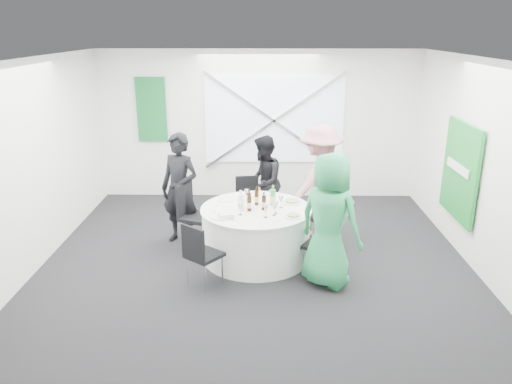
{
  "coord_description": "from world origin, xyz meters",
  "views": [
    {
      "loc": [
        0.1,
        -6.35,
        3.19
      ],
      "look_at": [
        0.0,
        0.2,
        1.0
      ],
      "focal_mm": 35.0,
      "sensor_mm": 36.0,
      "label": 1
    }
  ],
  "objects_px": {
    "person_woman_pink": "(320,182)",
    "green_water_bottle": "(273,197)",
    "chair_back_right": "(321,206)",
    "chair_front_left": "(200,251)",
    "chair_front_right": "(325,241)",
    "person_man_back_left": "(180,189)",
    "person_man_back": "(263,182)",
    "person_woman_green": "(330,220)",
    "clear_water_bottle": "(241,202)",
    "chair_back": "(248,199)",
    "banquet_table": "(256,233)",
    "chair_back_left": "(192,210)"
  },
  "relations": [
    {
      "from": "chair_front_left",
      "to": "green_water_bottle",
      "type": "height_order",
      "value": "green_water_bottle"
    },
    {
      "from": "chair_front_right",
      "to": "person_woman_pink",
      "type": "xyz_separation_m",
      "value": [
        0.06,
        1.35,
        0.4
      ]
    },
    {
      "from": "chair_back_left",
      "to": "person_woman_green",
      "type": "distance_m",
      "value": 2.21
    },
    {
      "from": "chair_back_left",
      "to": "person_woman_green",
      "type": "relative_size",
      "value": 0.57
    },
    {
      "from": "chair_front_left",
      "to": "clear_water_bottle",
      "type": "height_order",
      "value": "clear_water_bottle"
    },
    {
      "from": "person_man_back_left",
      "to": "person_woman_green",
      "type": "distance_m",
      "value": 2.45
    },
    {
      "from": "person_man_back_left",
      "to": "clear_water_bottle",
      "type": "height_order",
      "value": "person_man_back_left"
    },
    {
      "from": "chair_back_left",
      "to": "clear_water_bottle",
      "type": "xyz_separation_m",
      "value": [
        0.75,
        -0.44,
        0.28
      ]
    },
    {
      "from": "chair_back",
      "to": "chair_back_right",
      "type": "relative_size",
      "value": 0.88
    },
    {
      "from": "chair_back_right",
      "to": "green_water_bottle",
      "type": "distance_m",
      "value": 0.93
    },
    {
      "from": "chair_back_left",
      "to": "person_woman_pink",
      "type": "bearing_deg",
      "value": -54.68
    },
    {
      "from": "person_woman_pink",
      "to": "chair_back_right",
      "type": "bearing_deg",
      "value": 50.72
    },
    {
      "from": "person_woman_pink",
      "to": "person_man_back_left",
      "type": "bearing_deg",
      "value": -32.98
    },
    {
      "from": "chair_back",
      "to": "chair_back_left",
      "type": "relative_size",
      "value": 0.87
    },
    {
      "from": "chair_front_right",
      "to": "person_man_back_left",
      "type": "xyz_separation_m",
      "value": [
        -2.07,
        1.05,
        0.37
      ]
    },
    {
      "from": "chair_front_right",
      "to": "person_woman_green",
      "type": "relative_size",
      "value": 0.48
    },
    {
      "from": "person_man_back_left",
      "to": "person_woman_pink",
      "type": "xyz_separation_m",
      "value": [
        2.13,
        0.3,
        0.04
      ]
    },
    {
      "from": "banquet_table",
      "to": "chair_back_left",
      "type": "height_order",
      "value": "chair_back_left"
    },
    {
      "from": "person_woman_pink",
      "to": "green_water_bottle",
      "type": "xyz_separation_m",
      "value": [
        -0.74,
        -0.72,
        -0.02
      ]
    },
    {
      "from": "chair_back_left",
      "to": "chair_front_right",
      "type": "xyz_separation_m",
      "value": [
        1.87,
        -0.88,
        -0.1
      ]
    },
    {
      "from": "green_water_bottle",
      "to": "clear_water_bottle",
      "type": "height_order",
      "value": "green_water_bottle"
    },
    {
      "from": "person_man_back",
      "to": "person_woman_green",
      "type": "distance_m",
      "value": 2.13
    },
    {
      "from": "banquet_table",
      "to": "chair_back_left",
      "type": "distance_m",
      "value": 1.05
    },
    {
      "from": "person_man_back_left",
      "to": "green_water_bottle",
      "type": "xyz_separation_m",
      "value": [
        1.39,
        -0.42,
        0.02
      ]
    },
    {
      "from": "chair_front_right",
      "to": "person_woman_green",
      "type": "xyz_separation_m",
      "value": [
        0.02,
        -0.24,
        0.39
      ]
    },
    {
      "from": "chair_back_right",
      "to": "person_man_back",
      "type": "relative_size",
      "value": 0.65
    },
    {
      "from": "chair_front_right",
      "to": "clear_water_bottle",
      "type": "xyz_separation_m",
      "value": [
        -1.13,
        0.44,
        0.38
      ]
    },
    {
      "from": "banquet_table",
      "to": "person_woman_green",
      "type": "height_order",
      "value": "person_woman_green"
    },
    {
      "from": "chair_back",
      "to": "person_woman_pink",
      "type": "relative_size",
      "value": 0.49
    },
    {
      "from": "chair_back_right",
      "to": "clear_water_bottle",
      "type": "relative_size",
      "value": 3.52
    },
    {
      "from": "chair_back_right",
      "to": "green_water_bottle",
      "type": "bearing_deg",
      "value": -89.39
    },
    {
      "from": "chair_back_right",
      "to": "person_woman_green",
      "type": "xyz_separation_m",
      "value": [
        -0.05,
        -1.33,
        0.29
      ]
    },
    {
      "from": "chair_front_left",
      "to": "person_woman_green",
      "type": "relative_size",
      "value": 0.49
    },
    {
      "from": "chair_front_left",
      "to": "person_woman_green",
      "type": "bearing_deg",
      "value": -136.8
    },
    {
      "from": "banquet_table",
      "to": "chair_back_right",
      "type": "distance_m",
      "value": 1.17
    },
    {
      "from": "chair_back",
      "to": "person_woman_pink",
      "type": "bearing_deg",
      "value": -20.96
    },
    {
      "from": "person_man_back",
      "to": "green_water_bottle",
      "type": "distance_m",
      "value": 1.1
    },
    {
      "from": "person_man_back",
      "to": "person_woman_pink",
      "type": "relative_size",
      "value": 0.86
    },
    {
      "from": "person_woman_pink",
      "to": "clear_water_bottle",
      "type": "distance_m",
      "value": 1.5
    },
    {
      "from": "chair_back",
      "to": "person_man_back_left",
      "type": "xyz_separation_m",
      "value": [
        -1.0,
        -0.57,
        0.35
      ]
    },
    {
      "from": "chair_front_right",
      "to": "person_man_back",
      "type": "xyz_separation_m",
      "value": [
        -0.82,
        1.72,
        0.28
      ]
    },
    {
      "from": "chair_back_right",
      "to": "chair_front_left",
      "type": "distance_m",
      "value": 2.23
    },
    {
      "from": "chair_back",
      "to": "person_woman_green",
      "type": "bearing_deg",
      "value": -67.42
    },
    {
      "from": "chair_front_left",
      "to": "person_man_back_left",
      "type": "bearing_deg",
      "value": -33.54
    },
    {
      "from": "banquet_table",
      "to": "chair_back_right",
      "type": "bearing_deg",
      "value": 30.89
    },
    {
      "from": "chair_back_right",
      "to": "person_woman_green",
      "type": "bearing_deg",
      "value": -33.22
    },
    {
      "from": "person_man_back_left",
      "to": "person_man_back",
      "type": "relative_size",
      "value": 1.12
    },
    {
      "from": "person_woman_pink",
      "to": "green_water_bottle",
      "type": "bearing_deg",
      "value": 3.16
    },
    {
      "from": "banquet_table",
      "to": "chair_front_left",
      "type": "bearing_deg",
      "value": -128.46
    },
    {
      "from": "chair_front_right",
      "to": "green_water_bottle",
      "type": "relative_size",
      "value": 2.86
    }
  ]
}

